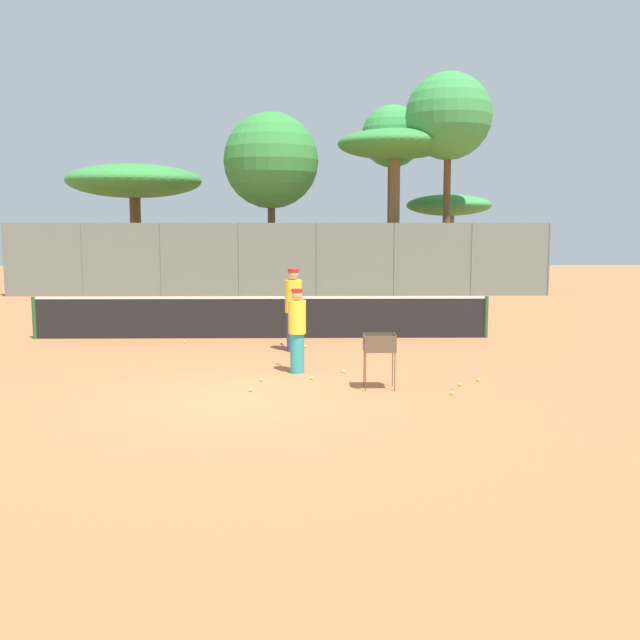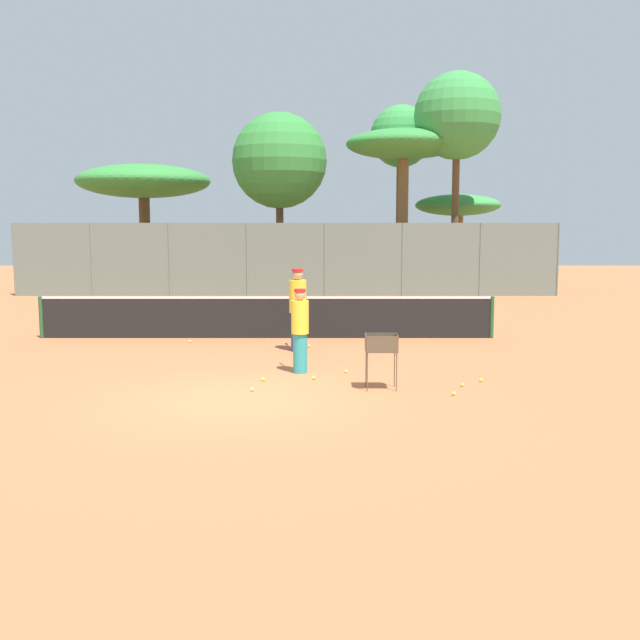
% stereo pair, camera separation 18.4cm
% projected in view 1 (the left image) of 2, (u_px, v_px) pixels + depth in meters
% --- Properties ---
extents(ground_plane, '(80.00, 80.00, 0.00)m').
position_uv_depth(ground_plane, '(236.00, 401.00, 12.33)').
color(ground_plane, '#B7663D').
extents(tennis_net, '(11.60, 0.10, 1.07)m').
position_uv_depth(tennis_net, '(261.00, 316.00, 19.01)').
color(tennis_net, '#26592D').
rests_on(tennis_net, ground_plane).
extents(back_fence, '(21.92, 0.08, 2.93)m').
position_uv_depth(back_fence, '(278.00, 260.00, 29.95)').
color(back_fence, slate).
rests_on(back_fence, ground_plane).
extents(tree_0, '(2.81, 2.81, 8.26)m').
position_uv_depth(tree_0, '(392.00, 139.00, 34.13)').
color(tree_0, brown).
rests_on(tree_0, ground_plane).
extents(tree_1, '(5.94, 5.94, 5.53)m').
position_uv_depth(tree_1, '(134.00, 182.00, 33.30)').
color(tree_1, brown).
rests_on(tree_1, ground_plane).
extents(tree_2, '(3.94, 3.94, 4.25)m').
position_uv_depth(tree_2, '(449.00, 208.00, 34.85)').
color(tree_2, brown).
rests_on(tree_2, ground_plane).
extents(tree_3, '(5.02, 5.02, 6.94)m').
position_uv_depth(tree_3, '(395.00, 147.00, 32.35)').
color(tree_3, brown).
rests_on(tree_3, ground_plane).
extents(tree_4, '(3.63, 3.63, 9.20)m').
position_uv_depth(tree_4, '(448.00, 117.00, 31.36)').
color(tree_4, brown).
rests_on(tree_4, ground_plane).
extents(tree_5, '(4.08, 4.08, 7.62)m').
position_uv_depth(tree_5, '(271.00, 161.00, 32.05)').
color(tree_5, brown).
rests_on(tree_5, ground_plane).
extents(player_white_outfit, '(0.39, 0.87, 1.65)m').
position_uv_depth(player_white_outfit, '(297.00, 330.00, 14.55)').
color(player_white_outfit, teal).
rests_on(player_white_outfit, ground_plane).
extents(player_red_cap, '(0.39, 0.96, 1.89)m').
position_uv_depth(player_red_cap, '(294.00, 309.00, 17.01)').
color(player_red_cap, '#334C8C').
rests_on(player_red_cap, ground_plane).
extents(ball_cart, '(0.56, 0.41, 0.98)m').
position_uv_depth(ball_cart, '(380.00, 347.00, 13.13)').
color(ball_cart, brown).
rests_on(ball_cart, ground_plane).
extents(tennis_ball_0, '(0.07, 0.07, 0.07)m').
position_uv_depth(tennis_ball_0, '(478.00, 380.00, 13.86)').
color(tennis_ball_0, '#D1E54C').
rests_on(tennis_ball_0, ground_plane).
extents(tennis_ball_1, '(0.07, 0.07, 0.07)m').
position_uv_depth(tennis_ball_1, '(452.00, 393.00, 12.76)').
color(tennis_ball_1, '#D1E54C').
rests_on(tennis_ball_1, ground_plane).
extents(tennis_ball_2, '(0.07, 0.07, 0.07)m').
position_uv_depth(tennis_ball_2, '(250.00, 390.00, 13.01)').
color(tennis_ball_2, '#D1E54C').
rests_on(tennis_ball_2, ground_plane).
extents(tennis_ball_3, '(0.07, 0.07, 0.07)m').
position_uv_depth(tennis_ball_3, '(343.00, 371.00, 14.64)').
color(tennis_ball_3, '#D1E54C').
rests_on(tennis_ball_3, ground_plane).
extents(tennis_ball_4, '(0.07, 0.07, 0.07)m').
position_uv_depth(tennis_ball_4, '(185.00, 342.00, 18.28)').
color(tennis_ball_4, '#D1E54C').
rests_on(tennis_ball_4, ground_plane).
extents(tennis_ball_5, '(0.07, 0.07, 0.07)m').
position_uv_depth(tennis_ball_5, '(460.00, 384.00, 13.45)').
color(tennis_ball_5, '#D1E54C').
rests_on(tennis_ball_5, ground_plane).
extents(tennis_ball_6, '(0.07, 0.07, 0.07)m').
position_uv_depth(tennis_ball_6, '(305.00, 346.00, 17.66)').
color(tennis_ball_6, '#D1E54C').
rests_on(tennis_ball_6, ground_plane).
extents(tennis_ball_7, '(0.07, 0.07, 0.07)m').
position_uv_depth(tennis_ball_7, '(261.00, 380.00, 13.86)').
color(tennis_ball_7, '#D1E54C').
rests_on(tennis_ball_7, ground_plane).
extents(tennis_ball_8, '(0.07, 0.07, 0.07)m').
position_uv_depth(tennis_ball_8, '(311.00, 378.00, 14.03)').
color(tennis_ball_8, '#D1E54C').
rests_on(tennis_ball_8, ground_plane).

